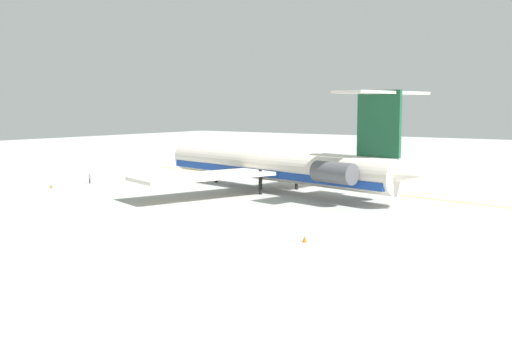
# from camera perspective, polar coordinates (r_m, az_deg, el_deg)

# --- Properties ---
(ground) EXTENTS (301.33, 301.33, 0.00)m
(ground) POSITION_cam_1_polar(r_m,az_deg,el_deg) (91.83, 5.36, -1.34)
(ground) COLOR #ADADA8
(main_jetliner) EXTENTS (47.29, 42.17, 13.89)m
(main_jetliner) POSITION_cam_1_polar(r_m,az_deg,el_deg) (83.10, 2.22, 0.53)
(main_jetliner) COLOR silver
(main_jetliner) RESTS_ON ground
(ground_crew_near_nose) EXTENTS (0.44, 0.28, 1.78)m
(ground_crew_near_nose) POSITION_cam_1_polar(r_m,az_deg,el_deg) (116.28, 0.01, 0.82)
(ground_crew_near_nose) COLOR black
(ground_crew_near_nose) RESTS_ON ground
(ground_crew_near_tail) EXTENTS (0.42, 0.27, 1.69)m
(ground_crew_near_tail) POSITION_cam_1_polar(r_m,az_deg,el_deg) (96.03, -15.73, -0.57)
(ground_crew_near_tail) COLOR black
(ground_crew_near_tail) RESTS_ON ground
(safety_cone_nose) EXTENTS (0.40, 0.40, 0.55)m
(safety_cone_nose) POSITION_cam_1_polar(r_m,az_deg,el_deg) (92.32, -19.13, -1.44)
(safety_cone_nose) COLOR #EA590F
(safety_cone_nose) RESTS_ON ground
(safety_cone_wingtip) EXTENTS (0.40, 0.40, 0.55)m
(safety_cone_wingtip) POSITION_cam_1_polar(r_m,az_deg,el_deg) (52.77, 4.71, -6.61)
(safety_cone_wingtip) COLOR #EA590F
(safety_cone_wingtip) RESTS_ON ground
(safety_cone_tail) EXTENTS (0.40, 0.40, 0.55)m
(safety_cone_tail) POSITION_cam_1_polar(r_m,az_deg,el_deg) (112.77, -1.96, 0.21)
(safety_cone_tail) COLOR #EA590F
(safety_cone_tail) RESTS_ON ground
(taxiway_centreline) EXTENTS (74.43, 12.91, 0.01)m
(taxiway_centreline) POSITION_cam_1_polar(r_m,az_deg,el_deg) (92.33, 4.78, -1.29)
(taxiway_centreline) COLOR gold
(taxiway_centreline) RESTS_ON ground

